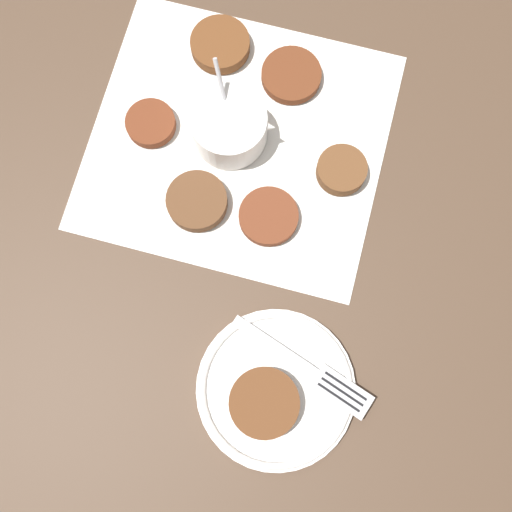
{
  "coord_description": "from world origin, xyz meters",
  "views": [
    {
      "loc": [
        0.07,
        -0.31,
        0.68
      ],
      "look_at": [
        0.05,
        -0.17,
        0.02
      ],
      "focal_mm": 42.0,
      "sensor_mm": 36.0,
      "label": 1
    }
  ],
  "objects": [
    {
      "name": "fritter_2",
      "position": [
        -0.03,
        0.09,
        0.01
      ],
      "size": [
        0.07,
        0.07,
        0.02
      ],
      "color": "brown",
      "rests_on": "napkin"
    },
    {
      "name": "fritter_5",
      "position": [
        0.14,
        -0.05,
        0.01
      ],
      "size": [
        0.06,
        0.06,
        0.02
      ],
      "color": "brown",
      "rests_on": "napkin"
    },
    {
      "name": "fork",
      "position": [
        0.14,
        -0.29,
        0.02
      ],
      "size": [
        0.17,
        0.09,
        0.0
      ],
      "color": "silver",
      "rests_on": "serving_plate"
    },
    {
      "name": "sauce_bowl",
      "position": [
        0.0,
        -0.03,
        0.03
      ],
      "size": [
        0.1,
        0.09,
        0.09
      ],
      "color": "white",
      "rests_on": "napkin"
    },
    {
      "name": "napkin",
      "position": [
        0.01,
        -0.03,
        0.0
      ],
      "size": [
        0.38,
        0.36,
        0.0
      ],
      "color": "silver",
      "rests_on": "ground_plane"
    },
    {
      "name": "fritter_on_plate",
      "position": [
        0.09,
        -0.33,
        0.03
      ],
      "size": [
        0.08,
        0.08,
        0.02
      ],
      "color": "brown",
      "rests_on": "serving_plate"
    },
    {
      "name": "serving_plate",
      "position": [
        0.1,
        -0.31,
        0.01
      ],
      "size": [
        0.17,
        0.17,
        0.02
      ],
      "color": "white",
      "rests_on": "ground_plane"
    },
    {
      "name": "fritter_0",
      "position": [
        -0.02,
        -0.12,
        0.01
      ],
      "size": [
        0.07,
        0.07,
        0.02
      ],
      "color": "brown",
      "rests_on": "napkin"
    },
    {
      "name": "fritter_3",
      "position": [
        0.06,
        0.06,
        0.01
      ],
      "size": [
        0.07,
        0.07,
        0.01
      ],
      "color": "brown",
      "rests_on": "napkin"
    },
    {
      "name": "fritter_4",
      "position": [
        0.06,
        -0.12,
        0.01
      ],
      "size": [
        0.07,
        0.07,
        0.01
      ],
      "color": "brown",
      "rests_on": "napkin"
    },
    {
      "name": "fritter_1",
      "position": [
        -0.1,
        -0.03,
        0.01
      ],
      "size": [
        0.06,
        0.06,
        0.01
      ],
      "color": "brown",
      "rests_on": "napkin"
    },
    {
      "name": "ground_plane",
      "position": [
        0.0,
        0.0,
        0.0
      ],
      "size": [
        4.0,
        4.0,
        0.0
      ],
      "primitive_type": "plane",
      "color": "#4C3828"
    }
  ]
}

